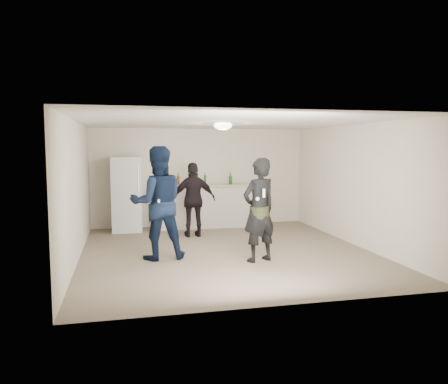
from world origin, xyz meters
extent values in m
plane|color=#6B5B4C|center=(0.00, 0.00, 0.00)|extent=(6.00, 6.00, 0.00)
plane|color=silver|center=(0.00, 0.00, 2.50)|extent=(6.00, 6.00, 0.00)
plane|color=beige|center=(0.00, 3.00, 1.25)|extent=(6.00, 0.00, 6.00)
plane|color=beige|center=(0.00, -3.00, 1.25)|extent=(6.00, 0.00, 6.00)
plane|color=beige|center=(-2.75, 0.00, 1.25)|extent=(0.00, 6.00, 6.00)
plane|color=beige|center=(2.75, 0.00, 1.25)|extent=(0.00, 6.00, 6.00)
cube|color=beige|center=(0.12, 2.67, 0.53)|extent=(2.60, 0.56, 1.05)
cube|color=#BEB093|center=(0.12, 2.67, 1.07)|extent=(2.68, 0.64, 0.04)
cube|color=silver|center=(-1.87, 2.60, 0.90)|extent=(0.70, 0.70, 1.80)
cylinder|color=silver|center=(-1.59, 2.23, 1.30)|extent=(0.02, 0.02, 0.60)
ellipsoid|color=white|center=(0.00, 0.30, 2.45)|extent=(0.36, 0.36, 0.16)
cylinder|color=#AAA9AE|center=(-0.97, 2.65, 1.18)|extent=(0.08, 0.08, 0.17)
imported|color=#102345|center=(-1.33, -0.24, 1.03)|extent=(1.05, 0.84, 2.05)
imported|color=black|center=(0.40, -0.83, 0.92)|extent=(0.79, 0.66, 1.85)
cylinder|color=#333A1A|center=(0.40, -0.83, 0.85)|extent=(0.34, 0.34, 0.28)
imported|color=black|center=(-0.39, 1.57, 0.84)|extent=(1.00, 0.43, 1.69)
cube|color=white|center=(-1.33, -0.52, 1.05)|extent=(0.04, 0.04, 0.15)
sphere|color=silver|center=(-1.21, -0.49, 0.98)|extent=(0.07, 0.07, 0.07)
cube|color=white|center=(0.40, -1.08, 1.25)|extent=(0.04, 0.04, 0.15)
sphere|color=silver|center=(0.30, -1.05, 1.15)|extent=(0.07, 0.07, 0.07)
cylinder|color=silver|center=(-0.55, 2.59, 1.17)|extent=(0.07, 0.07, 0.16)
cylinder|color=#144716|center=(0.71, 2.56, 1.19)|extent=(0.07, 0.07, 0.21)
cylinder|color=#9C6816|center=(0.79, 2.84, 1.19)|extent=(0.08, 0.08, 0.20)
cylinder|color=brown|center=(-0.59, 2.76, 1.20)|extent=(0.07, 0.07, 0.22)
cylinder|color=#154C1B|center=(0.07, 2.60, 1.21)|extent=(0.06, 0.06, 0.24)
camera|label=1|loc=(-1.92, -8.13, 2.03)|focal=35.00mm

